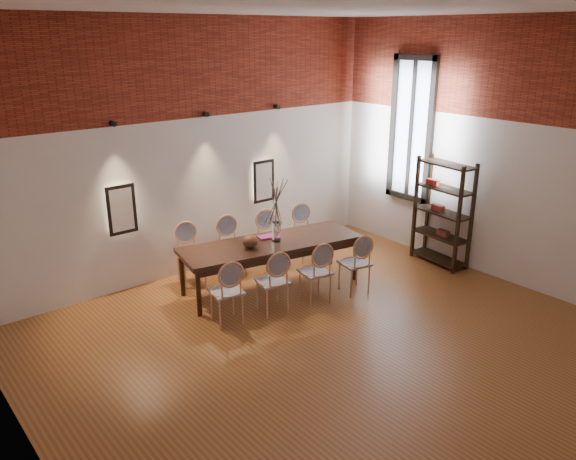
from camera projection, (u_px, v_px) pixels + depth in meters
floor at (349, 355)px, 6.91m from camera, size 7.00×7.00×0.02m
ceiling at (364, 4)px, 5.56m from camera, size 7.00×7.00×0.02m
wall_back at (192, 150)px, 8.82m from camera, size 7.00×0.10×4.00m
wall_left at (17, 285)px, 4.11m from camera, size 0.10×7.00×4.00m
wall_right at (522, 156)px, 8.36m from camera, size 0.10×7.00×4.00m
brick_band_back at (190, 67)px, 8.35m from camera, size 7.00×0.02×1.50m
brick_band_right at (531, 69)px, 7.90m from camera, size 0.02×7.00×1.50m
niche_left at (121, 209)px, 8.20m from camera, size 0.36×0.06×0.66m
niche_right at (263, 181)px, 9.76m from camera, size 0.36×0.06×0.66m
spot_fixture_left at (113, 124)px, 7.76m from camera, size 0.08×0.10×0.08m
spot_fixture_mid at (206, 114)px, 8.66m from camera, size 0.08×0.10×0.08m
spot_fixture_right at (277, 107)px, 9.50m from camera, size 0.08×0.10×0.08m
window_glass at (412, 130)px, 9.71m from camera, size 0.02×0.78×2.38m
window_frame at (411, 130)px, 9.70m from camera, size 0.08×0.90×2.50m
window_mullion at (411, 130)px, 9.70m from camera, size 0.06×0.06×2.40m
dining_table at (271, 265)px, 8.61m from camera, size 2.89×1.42×0.75m
chair_near_a at (226, 291)px, 7.51m from camera, size 0.52×0.52×0.94m
chair_near_b at (272, 281)px, 7.82m from camera, size 0.52×0.52×0.94m
chair_near_c at (315, 272)px, 8.13m from camera, size 0.52×0.52×0.94m
chair_near_d at (355, 263)px, 8.43m from camera, size 0.52×0.52×0.94m
chair_far_a at (191, 255)px, 8.72m from camera, size 0.52×0.52×0.94m
chair_far_b at (232, 248)px, 9.02m from camera, size 0.52×0.52×0.94m
chair_far_c at (271, 241)px, 9.33m from camera, size 0.52×0.52×0.94m
chair_far_d at (307, 234)px, 9.64m from camera, size 0.52×0.52×0.94m
vase at (276, 232)px, 8.47m from camera, size 0.14×0.14×0.30m
dried_branches at (276, 203)px, 8.32m from camera, size 0.50×0.50×0.70m
bowl at (250, 241)px, 8.25m from camera, size 0.24×0.24×0.18m
book at (267, 237)px, 8.64m from camera, size 0.29×0.23×0.03m
shelving_rack at (443, 213)px, 9.37m from camera, size 0.48×1.03×1.80m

